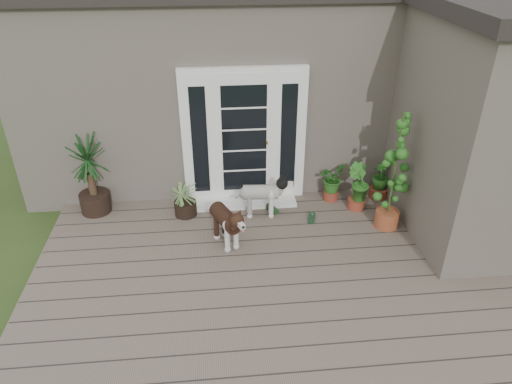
{
  "coord_description": "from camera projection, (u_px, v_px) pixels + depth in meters",
  "views": [
    {
      "loc": [
        -0.67,
        -4.07,
        4.1
      ],
      "look_at": [
        -0.1,
        1.75,
        0.7
      ],
      "focal_mm": 33.16,
      "sensor_mm": 36.0,
      "label": 1
    }
  ],
  "objects": [
    {
      "name": "clog_left",
      "position": [
        272.0,
        209.0,
        7.39
      ],
      "size": [
        0.24,
        0.3,
        0.08
      ],
      "primitive_type": null,
      "rotation": [
        0.0,
        0.0,
        0.46
      ],
      "color": "#173A19",
      "rests_on": "deck"
    },
    {
      "name": "brindle_dog",
      "position": [
        226.0,
        225.0,
        6.52
      ],
      "size": [
        0.6,
        0.81,
        0.62
      ],
      "primitive_type": null,
      "rotation": [
        0.0,
        0.0,
        3.57
      ],
      "color": "#341D13",
      "rests_on": "deck"
    },
    {
      "name": "white_dog",
      "position": [
        261.0,
        198.0,
        7.16
      ],
      "size": [
        0.74,
        0.36,
        0.6
      ],
      "primitive_type": null,
      "rotation": [
        0.0,
        0.0,
        -1.65
      ],
      "color": "beige",
      "rests_on": "deck"
    },
    {
      "name": "door_unit",
      "position": [
        244.0,
        137.0,
        7.24
      ],
      "size": [
        1.9,
        0.14,
        2.15
      ],
      "primitive_type": "cube",
      "color": "white",
      "rests_on": "deck"
    },
    {
      "name": "herb_c",
      "position": [
        380.0,
        183.0,
        7.66
      ],
      "size": [
        0.35,
        0.35,
        0.5
      ],
      "primitive_type": "imported",
      "rotation": [
        0.0,
        0.0,
        4.8
      ],
      "color": "#164E17",
      "rests_on": "deck"
    },
    {
      "name": "herb_a",
      "position": [
        332.0,
        184.0,
        7.59
      ],
      "size": [
        0.6,
        0.6,
        0.55
      ],
      "primitive_type": "imported",
      "rotation": [
        0.0,
        0.0,
        0.93
      ],
      "color": "#1B6020",
      "rests_on": "deck"
    },
    {
      "name": "spider_plant",
      "position": [
        185.0,
        198.0,
        7.17
      ],
      "size": [
        0.73,
        0.73,
        0.6
      ],
      "primitive_type": null,
      "rotation": [
        0.0,
        0.0,
        -0.37
      ],
      "color": "#7E8E57",
      "rests_on": "deck"
    },
    {
      "name": "house_wing",
      "position": [
        479.0,
        136.0,
        6.37
      ],
      "size": [
        1.6,
        2.4,
        3.1
      ],
      "primitive_type": "cube",
      "color": "#665E54",
      "rests_on": "ground"
    },
    {
      "name": "sapling",
      "position": [
        395.0,
        171.0,
        6.58
      ],
      "size": [
        0.7,
        0.7,
        1.85
      ],
      "primitive_type": null,
      "rotation": [
        0.0,
        0.0,
        0.34
      ],
      "color": "#1C5A19",
      "rests_on": "deck"
    },
    {
      "name": "clog_right",
      "position": [
        312.0,
        218.0,
        7.17
      ],
      "size": [
        0.19,
        0.28,
        0.08
      ],
      "primitive_type": null,
      "rotation": [
        0.0,
        0.0,
        -0.29
      ],
      "color": "#14331B",
      "rests_on": "deck"
    },
    {
      "name": "door_step",
      "position": [
        246.0,
        202.0,
        7.59
      ],
      "size": [
        1.6,
        0.4,
        0.05
      ],
      "primitive_type": "cube",
      "color": "white",
      "rests_on": "deck"
    },
    {
      "name": "deck",
      "position": [
        274.0,
        289.0,
        5.93
      ],
      "size": [
        6.2,
        4.6,
        0.12
      ],
      "primitive_type": "cube",
      "color": "#6B5B4C",
      "rests_on": "ground"
    },
    {
      "name": "herb_b",
      "position": [
        357.0,
        193.0,
        7.35
      ],
      "size": [
        0.51,
        0.51,
        0.55
      ],
      "primitive_type": "imported",
      "rotation": [
        0.0,
        0.0,
        2.48
      ],
      "color": "#1D621C",
      "rests_on": "deck"
    },
    {
      "name": "house_main",
      "position": [
        246.0,
        75.0,
        8.84
      ],
      "size": [
        7.4,
        4.0,
        3.1
      ],
      "primitive_type": "cube",
      "color": "#665E54",
      "rests_on": "ground"
    },
    {
      "name": "roof_wing",
      "position": [
        512.0,
        6.0,
        5.55
      ],
      "size": [
        1.8,
        2.6,
        0.2
      ],
      "primitive_type": "cube",
      "color": "#2D2826",
      "rests_on": "house_wing"
    },
    {
      "name": "yucca",
      "position": [
        90.0,
        176.0,
        7.09
      ],
      "size": [
        1.13,
        1.13,
        1.25
      ],
      "primitive_type": null,
      "rotation": [
        0.0,
        0.0,
        -0.39
      ],
      "color": "black",
      "rests_on": "deck"
    }
  ]
}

